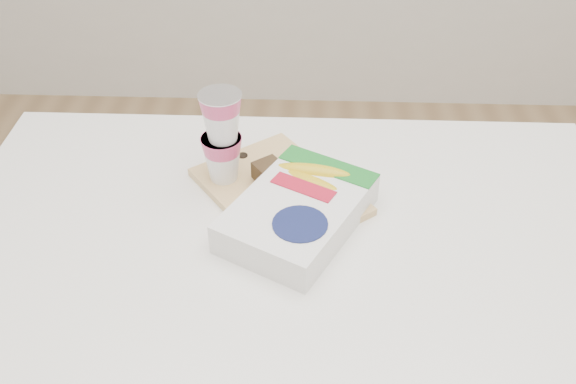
{
  "coord_description": "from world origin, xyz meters",
  "views": [
    {
      "loc": [
        0.03,
        -0.79,
        1.64
      ],
      "look_at": [
        -0.0,
        0.09,
        0.94
      ],
      "focal_mm": 40.0,
      "sensor_mm": 36.0,
      "label": 1
    }
  ],
  "objects_px": {
    "cutting_board": "(279,191)",
    "yogurt_stack": "(222,135)",
    "cereal_box": "(298,212)",
    "bananas": "(296,186)"
  },
  "relations": [
    {
      "from": "cereal_box",
      "to": "yogurt_stack",
      "type": "bearing_deg",
      "value": 169.8
    },
    {
      "from": "cutting_board",
      "to": "yogurt_stack",
      "type": "bearing_deg",
      "value": 127.85
    },
    {
      "from": "cutting_board",
      "to": "yogurt_stack",
      "type": "distance_m",
      "value": 0.15
    },
    {
      "from": "yogurt_stack",
      "to": "cereal_box",
      "type": "distance_m",
      "value": 0.2
    },
    {
      "from": "bananas",
      "to": "yogurt_stack",
      "type": "xyz_separation_m",
      "value": [
        -0.13,
        0.05,
        0.07
      ]
    },
    {
      "from": "cutting_board",
      "to": "cereal_box",
      "type": "height_order",
      "value": "cereal_box"
    },
    {
      "from": "bananas",
      "to": "cereal_box",
      "type": "bearing_deg",
      "value": -83.85
    },
    {
      "from": "cutting_board",
      "to": "bananas",
      "type": "height_order",
      "value": "bananas"
    },
    {
      "from": "cutting_board",
      "to": "cereal_box",
      "type": "xyz_separation_m",
      "value": [
        0.04,
        -0.08,
        0.02
      ]
    },
    {
      "from": "cutting_board",
      "to": "cereal_box",
      "type": "distance_m",
      "value": 0.1
    }
  ]
}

